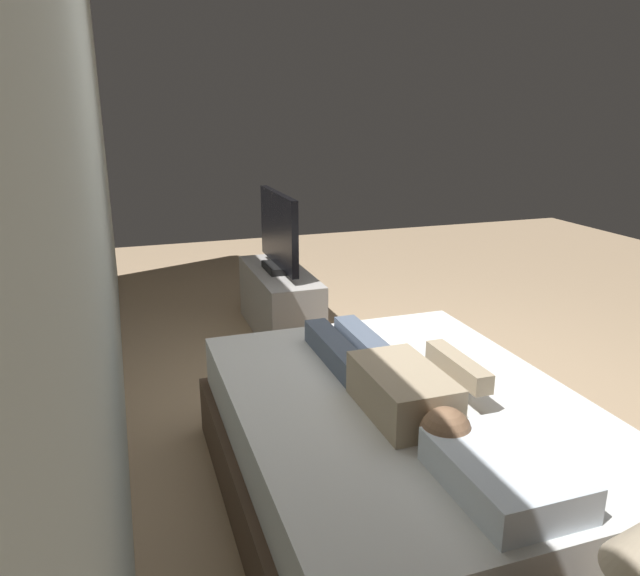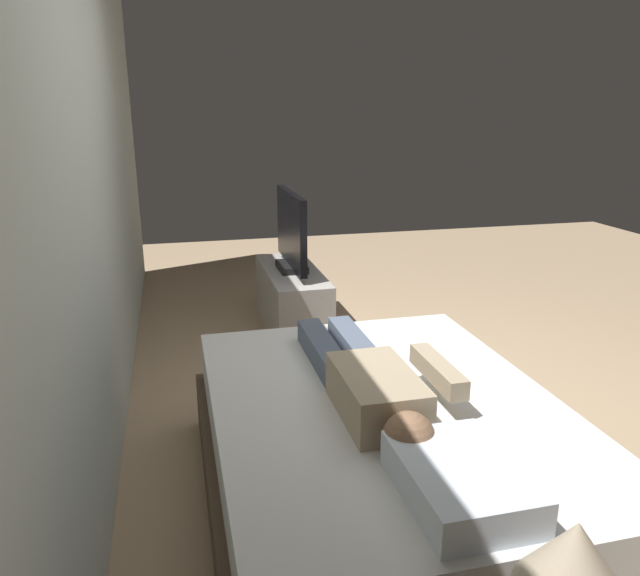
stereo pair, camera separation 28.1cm
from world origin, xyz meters
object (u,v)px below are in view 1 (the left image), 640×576
Objects in this scene: tv_stand at (280,302)px; person at (391,379)px; tv at (279,234)px; bed at (405,456)px; remote at (457,367)px; pillow at (503,472)px.

person is at bearing 176.94° from tv_stand.
tv is (0.00, 0.00, 0.53)m from tv_stand.
tv_stand is (2.22, -0.12, -0.37)m from person.
tv_stand is 0.53m from tv.
remote is (0.18, -0.34, 0.29)m from bed.
pillow is at bearing 178.90° from tv.
pillow reaches higher than tv_stand.
person is at bearing 110.47° from remote.
person is 2.23m from tv.
remote reaches higher than bed.
remote is 2.11m from tv_stand.
person reaches higher than remote.
person is 8.40× the size of remote.
remote is at bearing -69.53° from person.
bed is at bearing 178.58° from tv.
person reaches higher than bed.
tv is at bearing 0.00° from tv_stand.
bed is 0.48m from remote.
pillow reaches higher than remote.
person is at bearing 5.30° from pillow.
remote is at bearing -172.13° from tv.
tv_stand is (2.90, -0.06, -0.35)m from pillow.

